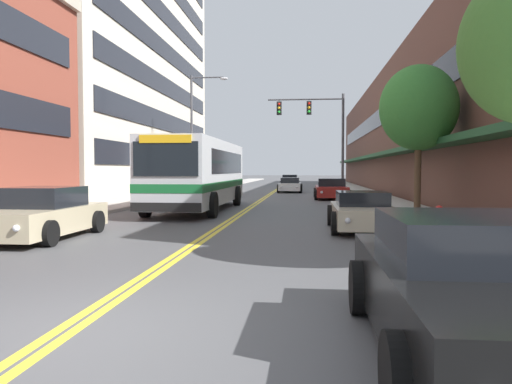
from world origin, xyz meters
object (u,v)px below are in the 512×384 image
(car_navy_moving_lead, at_px, (290,181))
(street_lamp_left_far, at_px, (197,124))
(car_white_moving_second, at_px, (290,185))
(city_bus, at_px, (200,172))
(car_silver_parked_left_near, at_px, (214,186))
(car_black_parked_right_foreground, at_px, (473,291))
(car_champagne_parked_right_mid, at_px, (362,212))
(fire_hydrant, at_px, (439,223))
(street_tree_right_mid, at_px, (419,108))
(car_beige_parked_left_mid, at_px, (41,215))
(traffic_signal_mast, at_px, (318,124))
(car_red_parked_right_far, at_px, (331,189))

(car_navy_moving_lead, bearing_deg, street_lamp_left_far, -107.30)
(car_white_moving_second, bearing_deg, city_bus, -100.80)
(car_silver_parked_left_near, xyz_separation_m, car_black_parked_right_foreground, (8.76, -33.06, 0.06))
(car_champagne_parked_right_mid, xyz_separation_m, fire_hydrant, (1.53, -2.86, -0.01))
(car_white_moving_second, relative_size, street_tree_right_mid, 0.79)
(city_bus, xyz_separation_m, car_beige_parked_left_mid, (-2.21, -9.73, -1.12))
(street_tree_right_mid, bearing_deg, city_bus, 163.11)
(car_champagne_parked_right_mid, bearing_deg, street_lamp_left_far, 116.23)
(fire_hydrant, bearing_deg, car_black_parked_right_foreground, -101.96)
(car_champagne_parked_right_mid, bearing_deg, street_tree_right_mid, 59.15)
(street_lamp_left_far, bearing_deg, car_silver_parked_left_near, 81.90)
(city_bus, bearing_deg, street_tree_right_mid, -16.89)
(car_silver_parked_left_near, bearing_deg, car_black_parked_right_foreground, -75.15)
(city_bus, bearing_deg, car_silver_parked_left_near, 98.19)
(car_beige_parked_left_mid, bearing_deg, car_black_parked_right_foreground, -41.21)
(car_silver_parked_left_near, xyz_separation_m, car_champagne_parked_right_mid, (8.82, -22.71, -0.04))
(city_bus, relative_size, traffic_signal_mast, 1.54)
(street_lamp_left_far, bearing_deg, car_champagne_parked_right_mid, -63.77)
(car_silver_parked_left_near, height_order, fire_hydrant, car_silver_parked_left_near)
(fire_hydrant, bearing_deg, car_red_parked_right_far, 94.98)
(car_navy_moving_lead, relative_size, street_lamp_left_far, 0.57)
(street_lamp_left_far, bearing_deg, street_tree_right_mid, -51.08)
(city_bus, bearing_deg, street_lamp_left_far, 103.12)
(car_beige_parked_left_mid, relative_size, street_lamp_left_far, 0.54)
(car_champagne_parked_right_mid, relative_size, car_white_moving_second, 0.95)
(car_silver_parked_left_near, distance_m, car_black_parked_right_foreground, 34.20)
(car_silver_parked_left_near, distance_m, car_navy_moving_lead, 16.04)
(car_beige_parked_left_mid, distance_m, fire_hydrant, 10.31)
(city_bus, xyz_separation_m, traffic_signal_mast, (5.65, 12.60, 3.24))
(city_bus, distance_m, car_red_parked_right_far, 11.37)
(car_silver_parked_left_near, relative_size, car_navy_moving_lead, 0.87)
(city_bus, relative_size, car_navy_moving_lead, 2.28)
(car_champagne_parked_right_mid, bearing_deg, car_silver_parked_left_near, 111.23)
(street_tree_right_mid, bearing_deg, car_white_moving_second, 104.76)
(car_red_parked_right_far, xyz_separation_m, street_lamp_left_far, (-9.21, 2.65, 4.40))
(car_navy_moving_lead, distance_m, fire_hydrant, 41.00)
(car_champagne_parked_right_mid, xyz_separation_m, street_tree_right_mid, (2.54, 4.25, 3.62))
(car_beige_parked_left_mid, height_order, street_lamp_left_far, street_lamp_left_far)
(car_beige_parked_left_mid, relative_size, traffic_signal_mast, 0.64)
(car_beige_parked_left_mid, height_order, car_red_parked_right_far, car_beige_parked_left_mid)
(car_silver_parked_left_near, height_order, car_navy_moving_lead, car_navy_moving_lead)
(car_white_moving_second, distance_m, street_tree_right_mid, 22.23)
(car_black_parked_right_foreground, bearing_deg, fire_hydrant, 78.04)
(traffic_signal_mast, height_order, street_tree_right_mid, traffic_signal_mast)
(traffic_signal_mast, bearing_deg, car_champagne_parked_right_mid, -87.33)
(street_lamp_left_far, bearing_deg, car_red_parked_right_far, -16.04)
(car_beige_parked_left_mid, bearing_deg, car_red_parked_right_far, 65.62)
(car_beige_parked_left_mid, height_order, fire_hydrant, car_beige_parked_left_mid)
(city_bus, xyz_separation_m, car_champagne_parked_right_mid, (6.56, -7.02, -1.19))
(city_bus, relative_size, car_beige_parked_left_mid, 2.40)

